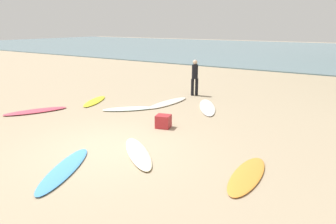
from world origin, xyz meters
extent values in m
plane|color=tan|center=(0.00, 0.00, 0.00)|extent=(120.00, 120.00, 0.00)
cube|color=slate|center=(0.00, 36.66, 0.04)|extent=(120.00, 40.00, 0.08)
ellipsoid|color=yellow|center=(-4.07, 3.54, 0.04)|extent=(1.31, 2.06, 0.07)
ellipsoid|color=#4896E4|center=(0.15, -1.47, 0.03)|extent=(1.54, 2.39, 0.07)
ellipsoid|color=#D5475D|center=(-4.75, 1.18, 0.04)|extent=(1.51, 2.28, 0.09)
ellipsoid|color=white|center=(0.38, 5.26, 0.04)|extent=(1.80, 2.54, 0.08)
ellipsoid|color=silver|center=(-1.30, 5.03, 0.04)|extent=(0.76, 2.49, 0.08)
ellipsoid|color=#F8EDC7|center=(0.97, 0.15, 0.04)|extent=(2.00, 1.81, 0.09)
ellipsoid|color=orange|center=(3.70, 0.50, 0.03)|extent=(0.76, 2.12, 0.06)
ellipsoid|color=silver|center=(-2.05, 3.35, 0.04)|extent=(1.80, 1.79, 0.08)
cylinder|color=black|center=(-1.22, 6.95, 0.39)|extent=(0.14, 0.14, 0.78)
cylinder|color=black|center=(-1.08, 7.09, 0.39)|extent=(0.14, 0.14, 0.78)
cylinder|color=black|center=(-1.15, 7.02, 1.11)|extent=(0.40, 0.40, 0.65)
sphere|color=beige|center=(-1.15, 7.02, 1.54)|extent=(0.21, 0.21, 0.21)
cube|color=#B2282D|center=(0.29, 2.30, 0.20)|extent=(0.54, 0.51, 0.41)
camera|label=1|loc=(5.64, -5.59, 3.17)|focal=33.51mm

